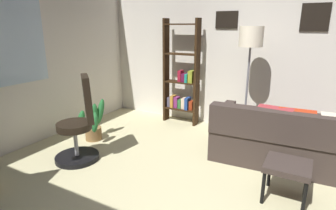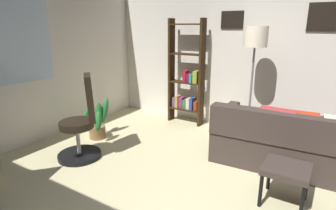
% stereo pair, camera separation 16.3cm
% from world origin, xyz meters
% --- Properties ---
extents(wall_back_with_windows, '(4.69, 0.12, 2.78)m').
position_xyz_m(wall_back_with_windows, '(-0.02, 3.18, 1.40)').
color(wall_back_with_windows, silver).
rests_on(wall_back_with_windows, ground_plane).
extents(wall_right_with_frames, '(0.12, 6.26, 2.78)m').
position_xyz_m(wall_right_with_frames, '(2.39, -0.00, 1.39)').
color(wall_right_with_frames, silver).
rests_on(wall_right_with_frames, ground_plane).
extents(couch, '(1.67, 1.79, 0.78)m').
position_xyz_m(couch, '(1.57, -0.28, 0.28)').
color(couch, '#392E29').
rests_on(couch, ground_plane).
extents(footstool, '(0.41, 0.43, 0.40)m').
position_xyz_m(footstool, '(0.55, -0.33, 0.34)').
color(footstool, '#392E29').
rests_on(footstool, ground_plane).
extents(office_chair, '(0.59, 0.59, 1.11)m').
position_xyz_m(office_chair, '(0.19, 2.12, 0.43)').
color(office_chair, black).
rests_on(office_chair, ground_plane).
extents(bookshelf, '(0.18, 0.64, 1.82)m').
position_xyz_m(bookshelf, '(2.13, 1.62, 0.79)').
color(bookshelf, black).
rests_on(bookshelf, ground_plane).
extents(floor_lamp, '(0.33, 0.33, 1.70)m').
position_xyz_m(floor_lamp, '(1.85, 0.42, 1.42)').
color(floor_lamp, slate).
rests_on(floor_lamp, ground_plane).
extents(potted_plant, '(0.52, 0.51, 0.61)m').
position_xyz_m(potted_plant, '(0.79, 2.46, 0.25)').
color(potted_plant, olive).
rests_on(potted_plant, ground_plane).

